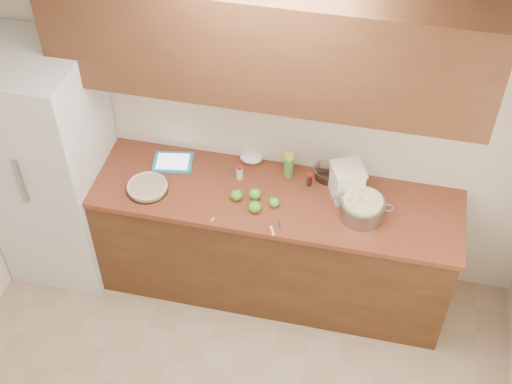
% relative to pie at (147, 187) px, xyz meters
% --- Properties ---
extents(room_shell, '(3.60, 3.60, 3.60)m').
position_rel_pie_xyz_m(room_shell, '(0.72, -1.35, 0.36)').
color(room_shell, tan).
rests_on(room_shell, ground).
extents(counter_run, '(2.64, 0.68, 0.92)m').
position_rel_pie_xyz_m(counter_run, '(0.72, 0.12, -0.48)').
color(counter_run, '#563418').
rests_on(counter_run, ground).
extents(upper_cabinets, '(2.60, 0.34, 0.70)m').
position_rel_pie_xyz_m(upper_cabinets, '(0.72, 0.28, 1.01)').
color(upper_cabinets, '#533019').
rests_on(upper_cabinets, room_shell).
extents(fridge, '(0.70, 0.70, 1.80)m').
position_rel_pie_xyz_m(fridge, '(-0.72, 0.09, -0.04)').
color(fridge, silver).
rests_on(fridge, ground).
extents(pie, '(0.28, 0.28, 0.04)m').
position_rel_pie_xyz_m(pie, '(0.00, 0.00, 0.00)').
color(pie, silver).
rests_on(pie, counter_run).
extents(colander, '(0.38, 0.28, 0.14)m').
position_rel_pie_xyz_m(colander, '(1.39, 0.07, 0.05)').
color(colander, gray).
rests_on(colander, counter_run).
extents(flour_canister, '(0.26, 0.26, 0.24)m').
position_rel_pie_xyz_m(flour_canister, '(1.27, 0.23, 0.10)').
color(flour_canister, white).
rests_on(flour_canister, counter_run).
extents(tablet, '(0.29, 0.24, 0.02)m').
position_rel_pie_xyz_m(tablet, '(0.09, 0.28, -0.01)').
color(tablet, '#279CBE').
rests_on(tablet, counter_run).
extents(paring_knife, '(0.08, 0.15, 0.01)m').
position_rel_pie_xyz_m(paring_knife, '(0.87, -0.17, -0.02)').
color(paring_knife, gray).
rests_on(paring_knife, counter_run).
extents(lemon_bottle, '(0.07, 0.07, 0.18)m').
position_rel_pie_xyz_m(lemon_bottle, '(0.87, 0.33, 0.07)').
color(lemon_bottle, '#4C8C38').
rests_on(lemon_bottle, counter_run).
extents(cinnamon_shaker, '(0.04, 0.04, 0.11)m').
position_rel_pie_xyz_m(cinnamon_shaker, '(0.56, 0.24, 0.03)').
color(cinnamon_shaker, beige).
rests_on(cinnamon_shaker, counter_run).
extents(vanilla_bottle, '(0.04, 0.04, 0.10)m').
position_rel_pie_xyz_m(vanilla_bottle, '(1.02, 0.27, 0.02)').
color(vanilla_bottle, black).
rests_on(vanilla_bottle, counter_run).
extents(mixing_bowl, '(0.20, 0.20, 0.07)m').
position_rel_pie_xyz_m(mixing_bowl, '(1.13, 0.38, 0.02)').
color(mixing_bowl, silver).
rests_on(mixing_bowl, counter_run).
extents(paper_towel, '(0.17, 0.14, 0.07)m').
position_rel_pie_xyz_m(paper_towel, '(0.60, 0.42, 0.01)').
color(paper_towel, white).
rests_on(paper_towel, counter_run).
extents(apple_left, '(0.08, 0.08, 0.09)m').
position_rel_pie_xyz_m(apple_left, '(0.59, 0.04, 0.02)').
color(apple_left, '#50A927').
rests_on(apple_left, counter_run).
extents(apple_center, '(0.08, 0.08, 0.09)m').
position_rel_pie_xyz_m(apple_center, '(0.70, 0.08, 0.02)').
color(apple_center, '#50A927').
rests_on(apple_center, counter_run).
extents(apple_front, '(0.08, 0.08, 0.09)m').
position_rel_pie_xyz_m(apple_front, '(0.73, -0.04, 0.02)').
color(apple_front, '#50A927').
rests_on(apple_front, counter_run).
extents(apple_extra, '(0.07, 0.07, 0.08)m').
position_rel_pie_xyz_m(apple_extra, '(0.84, 0.04, 0.01)').
color(apple_extra, '#50A927').
rests_on(apple_extra, counter_run).
extents(peel_a, '(0.02, 0.03, 0.00)m').
position_rel_pie_xyz_m(peel_a, '(0.48, -0.16, -0.02)').
color(peel_a, '#98BC5B').
rests_on(peel_a, counter_run).
extents(peel_b, '(0.03, 0.04, 0.00)m').
position_rel_pie_xyz_m(peel_b, '(0.70, 0.05, -0.02)').
color(peel_b, '#98BC5B').
rests_on(peel_b, counter_run).
extents(peel_c, '(0.05, 0.04, 0.00)m').
position_rel_pie_xyz_m(peel_c, '(0.71, 0.01, -0.02)').
color(peel_c, '#98BC5B').
rests_on(peel_c, counter_run).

